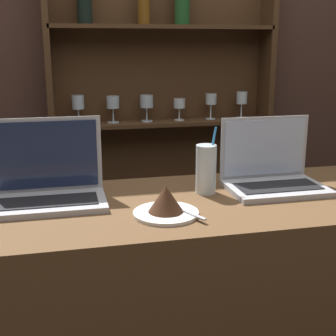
{
  "coord_description": "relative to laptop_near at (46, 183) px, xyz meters",
  "views": [
    {
      "loc": [
        -0.4,
        -1.03,
        1.49
      ],
      "look_at": [
        -0.1,
        0.31,
        1.12
      ],
      "focal_mm": 50.0,
      "sensor_mm": 36.0,
      "label": 1
    }
  ],
  "objects": [
    {
      "name": "back_shelf",
      "position": [
        0.58,
        1.06,
        -0.05
      ],
      "size": [
        1.18,
        0.18,
        1.95
      ],
      "color": "#472D19",
      "rests_on": "ground_plane"
    },
    {
      "name": "cake_plate",
      "position": [
        0.33,
        -0.19,
        -0.03
      ],
      "size": [
        0.18,
        0.19,
        0.09
      ],
      "color": "white",
      "rests_on": "bar_counter"
    },
    {
      "name": "water_glass",
      "position": [
        0.5,
        -0.02,
        0.02
      ],
      "size": [
        0.07,
        0.07,
        0.21
      ],
      "color": "silver",
      "rests_on": "bar_counter"
    },
    {
      "name": "laptop_far",
      "position": [
        0.73,
        -0.01,
        -0.01
      ],
      "size": [
        0.31,
        0.22,
        0.23
      ],
      "color": "#ADADB2",
      "rests_on": "bar_counter"
    },
    {
      "name": "laptop_near",
      "position": [
        0.0,
        0.0,
        0.0
      ],
      "size": [
        0.34,
        0.2,
        0.25
      ],
      "color": "#ADADB2",
      "rests_on": "bar_counter"
    },
    {
      "name": "back_wall",
      "position": [
        0.46,
        1.14,
        0.27
      ],
      "size": [
        7.0,
        0.06,
        2.7
      ],
      "color": "#4C3328",
      "rests_on": "ground_plane"
    }
  ]
}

